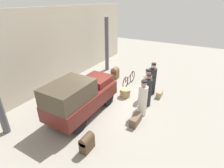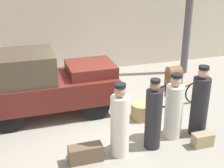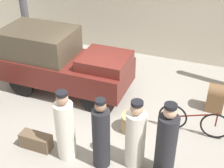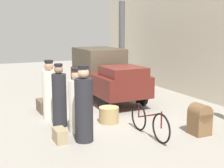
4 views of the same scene
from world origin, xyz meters
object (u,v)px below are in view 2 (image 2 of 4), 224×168
object	(u,v)px
truck	(41,82)
wicker_basket	(141,111)
suitcase_black_upright	(202,140)
trunk_wicker_pale	(86,153)
porter_lifting_near_truck	(153,117)
porter_standing_middle	(120,123)
bicycle	(181,94)
trunk_barrel_dark	(174,77)
conductor_in_dark_uniform	(200,104)
porter_with_bicycle	(174,109)

from	to	relation	value
truck	wicker_basket	xyz separation A→B (m)	(2.52, -1.04, -0.77)
suitcase_black_upright	trunk_wicker_pale	size ratio (longest dim) A/B	0.65
porter_lifting_near_truck	porter_standing_middle	bearing A→B (deg)	-176.67
bicycle	trunk_wicker_pale	distance (m)	3.79
trunk_barrel_dark	trunk_wicker_pale	world-z (taller)	trunk_barrel_dark
truck	trunk_wicker_pale	world-z (taller)	truck
wicker_basket	trunk_barrel_dark	size ratio (longest dim) A/B	0.71
truck	porter_lifting_near_truck	size ratio (longest dim) A/B	2.16
porter_standing_middle	trunk_barrel_dark	xyz separation A→B (m)	(2.93, 3.01, -0.37)
wicker_basket	conductor_in_dark_uniform	world-z (taller)	conductor_in_dark_uniform
bicycle	porter_with_bicycle	bearing A→B (deg)	-125.13
bicycle	wicker_basket	size ratio (longest dim) A/B	3.13
bicycle	trunk_wicker_pale	size ratio (longest dim) A/B	2.34
porter_standing_middle	bicycle	bearing A→B (deg)	35.49
truck	suitcase_black_upright	size ratio (longest dim) A/B	7.60
suitcase_black_upright	bicycle	bearing A→B (deg)	75.02
porter_standing_middle	trunk_barrel_dark	size ratio (longest dim) A/B	2.19
porter_lifting_near_truck	trunk_wicker_pale	xyz separation A→B (m)	(-1.61, -0.08, -0.59)
porter_lifting_near_truck	porter_standing_middle	world-z (taller)	porter_standing_middle
bicycle	porter_with_bicycle	distance (m)	1.85
porter_with_bicycle	suitcase_black_upright	bearing A→B (deg)	-51.52
porter_lifting_near_truck	trunk_barrel_dark	size ratio (longest dim) A/B	2.18
porter_lifting_near_truck	porter_with_bicycle	xyz separation A→B (m)	(0.66, 0.27, -0.03)
suitcase_black_upright	wicker_basket	bearing A→B (deg)	117.69
conductor_in_dark_uniform	trunk_barrel_dark	bearing A→B (deg)	74.06
bicycle	conductor_in_dark_uniform	size ratio (longest dim) A/B	0.97
bicycle	porter_lifting_near_truck	size ratio (longest dim) A/B	1.02
porter_with_bicycle	suitcase_black_upright	distance (m)	0.97
bicycle	truck	bearing A→B (deg)	171.11
wicker_basket	suitcase_black_upright	distance (m)	1.88
conductor_in_dark_uniform	porter_lifting_near_truck	bearing A→B (deg)	-171.28
wicker_basket	trunk_barrel_dark	distance (m)	2.47
truck	bicycle	world-z (taller)	truck
porter_standing_middle	suitcase_black_upright	bearing A→B (deg)	-8.26
porter_with_bicycle	trunk_barrel_dark	size ratio (longest dim) A/B	2.11
porter_standing_middle	porter_with_bicycle	world-z (taller)	porter_standing_middle
suitcase_black_upright	trunk_barrel_dark	world-z (taller)	trunk_barrel_dark
porter_lifting_near_truck	porter_standing_middle	size ratio (longest dim) A/B	0.99
trunk_barrel_dark	wicker_basket	bearing A→B (deg)	-138.36
conductor_in_dark_uniform	bicycle	bearing A→B (deg)	76.33
wicker_basket	suitcase_black_upright	world-z (taller)	wicker_basket
porter_lifting_near_truck	conductor_in_dark_uniform	bearing A→B (deg)	8.72
truck	bicycle	distance (m)	4.05
porter_standing_middle	trunk_barrel_dark	bearing A→B (deg)	45.74
conductor_in_dark_uniform	porter_with_bicycle	size ratio (longest dim) A/B	1.09
porter_lifting_near_truck	porter_with_bicycle	size ratio (longest dim) A/B	1.03
truck	trunk_wicker_pale	distance (m)	2.65
truck	trunk_wicker_pale	size ratio (longest dim) A/B	4.95
suitcase_black_upright	truck	bearing A→B (deg)	141.46
bicycle	porter_standing_middle	size ratio (longest dim) A/B	1.01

